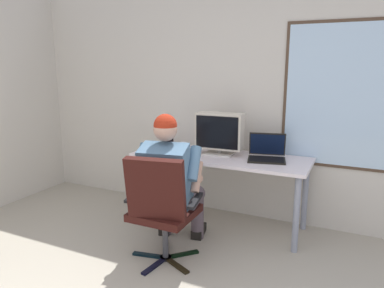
{
  "coord_description": "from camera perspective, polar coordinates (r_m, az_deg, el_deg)",
  "views": [
    {
      "loc": [
        0.92,
        -1.04,
        1.6
      ],
      "look_at": [
        -0.41,
        1.78,
        0.92
      ],
      "focal_mm": 33.73,
      "sensor_mm": 36.0,
      "label": 1
    }
  ],
  "objects": [
    {
      "name": "crt_monitor",
      "position": [
        3.57,
        4.39,
        1.94
      ],
      "size": [
        0.47,
        0.23,
        0.42
      ],
      "color": "beige",
      "rests_on": "desk"
    },
    {
      "name": "desk_speaker",
      "position": [
        3.92,
        -3.66,
        0.62
      ],
      "size": [
        0.08,
        0.09,
        0.16
      ],
      "color": "black",
      "rests_on": "desk"
    },
    {
      "name": "desk",
      "position": [
        3.6,
        4.48,
        -3.21
      ],
      "size": [
        1.73,
        0.64,
        0.72
      ],
      "color": "gray",
      "rests_on": "ground"
    },
    {
      "name": "laptop",
      "position": [
        3.5,
        11.75,
        -1.32
      ],
      "size": [
        0.41,
        0.39,
        0.24
      ],
      "color": "black",
      "rests_on": "desk"
    },
    {
      "name": "office_chair",
      "position": [
        2.89,
        -4.99,
        -9.52
      ],
      "size": [
        0.62,
        0.58,
        0.94
      ],
      "color": "black",
      "rests_on": "ground"
    },
    {
      "name": "wall_rear",
      "position": [
        3.75,
        11.45,
        7.23
      ],
      "size": [
        5.6,
        0.08,
        2.56
      ],
      "color": "beige",
      "rests_on": "ground"
    },
    {
      "name": "cd_case",
      "position": [
        3.75,
        -5.34,
        -1.11
      ],
      "size": [
        0.18,
        0.17,
        0.01
      ],
      "color": "blue",
      "rests_on": "desk"
    },
    {
      "name": "person_seated",
      "position": [
        3.07,
        -3.38,
        -5.95
      ],
      "size": [
        0.59,
        0.82,
        1.23
      ],
      "color": "#54474E",
      "rests_on": "ground"
    },
    {
      "name": "wine_glass",
      "position": [
        3.55,
        -1.42,
        -0.42
      ],
      "size": [
        0.08,
        0.08,
        0.13
      ],
      "color": "silver",
      "rests_on": "desk"
    }
  ]
}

